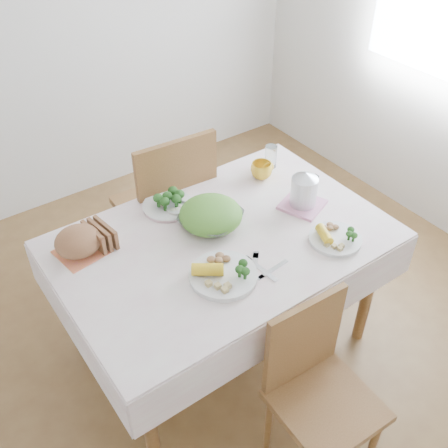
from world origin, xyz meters
TOP-DOWN VIEW (x-y plane):
  - floor at (0.00, 0.00)m, footprint 3.60×3.60m
  - back_wall at (0.00, 1.80)m, footprint 3.60×0.00m
  - dining_table at (0.00, 0.00)m, footprint 1.40×0.90m
  - tablecloth at (0.00, 0.00)m, footprint 1.50×1.00m
  - chair_near at (-0.03, -0.76)m, footprint 0.41×0.41m
  - chair_far at (0.05, 0.66)m, footprint 0.50×0.50m
  - salad_bowl at (0.00, 0.10)m, footprint 0.36×0.36m
  - dinner_plate_left at (-0.15, -0.21)m, footprint 0.41×0.41m
  - dinner_plate_right at (0.40, -0.31)m, footprint 0.34×0.34m
  - broccoli_plate at (-0.09, 0.34)m, footprint 0.33×0.33m
  - napkin at (-0.57, 0.28)m, footprint 0.22×0.22m
  - bread_loaf at (-0.57, 0.28)m, footprint 0.27×0.26m
  - fruit_bowl at (-0.07, 0.28)m, footprint 0.15×0.15m
  - yellow_mug at (0.45, 0.28)m, footprint 0.14×0.14m
  - glass_tumbler at (0.56, 0.34)m, footprint 0.08×0.08m
  - pink_tray at (0.46, -0.03)m, footprint 0.25×0.25m
  - electric_kettle at (0.46, -0.03)m, footprint 0.15×0.15m
  - fork_left at (0.01, -0.26)m, footprint 0.04×0.19m
  - fork_right at (-0.02, -0.25)m, footprint 0.17×0.18m
  - knife at (0.05, -0.29)m, footprint 0.17×0.04m

SIDE VIEW (x-z plane):
  - floor at x=0.00m, z-range 0.00..0.00m
  - dining_table at x=0.00m, z-range 0.00..0.75m
  - chair_far at x=0.05m, z-range -0.05..0.98m
  - chair_near at x=-0.03m, z-range 0.03..0.90m
  - tablecloth at x=0.00m, z-range 0.75..0.76m
  - napkin at x=-0.57m, z-range 0.76..0.77m
  - fork_left at x=0.01m, z-range 0.76..0.77m
  - fork_right at x=-0.02m, z-range 0.76..0.77m
  - knife at x=0.05m, z-range 0.76..0.77m
  - pink_tray at x=0.46m, z-range 0.76..0.78m
  - broccoli_plate at x=-0.09m, z-range 0.76..0.78m
  - dinner_plate_left at x=-0.15m, z-range 0.76..0.79m
  - dinner_plate_right at x=0.40m, z-range 0.76..0.78m
  - fruit_bowl at x=-0.07m, z-range 0.76..0.80m
  - salad_bowl at x=0.00m, z-range 0.76..0.83m
  - yellow_mug at x=0.45m, z-range 0.76..0.85m
  - bread_loaf at x=-0.57m, z-range 0.76..0.88m
  - glass_tumbler at x=0.56m, z-range 0.77..0.89m
  - electric_kettle at x=0.46m, z-range 0.79..0.97m
  - back_wall at x=0.00m, z-range -0.45..3.15m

